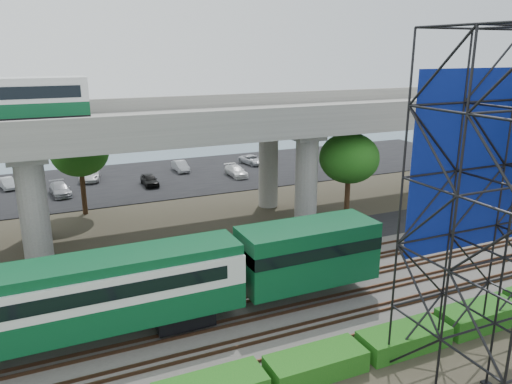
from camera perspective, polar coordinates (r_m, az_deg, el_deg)
name	(u,v)px	position (r m, az deg, el deg)	size (l,w,h in m)	color
ground	(257,332)	(27.02, 0.08, -15.67)	(140.00, 140.00, 0.00)	#474233
ballast_bed	(242,312)	(28.55, -1.62, -13.57)	(90.00, 12.00, 0.20)	slate
service_road	(196,257)	(35.77, -6.93, -7.43)	(90.00, 5.00, 0.08)	black
parking_lot	(132,181)	(57.53, -14.01, 1.26)	(90.00, 18.00, 0.08)	black
harbor_water	(104,147)	(78.82, -17.00, 4.92)	(140.00, 40.00, 0.03)	#425A6D
rail_tracks	(242,309)	(28.46, -1.63, -13.26)	(90.00, 9.52, 0.16)	#472D1E
commuter_train	(92,294)	(25.64, -18.22, -11.03)	(29.30, 3.06, 4.30)	black
overpass	(159,132)	(38.42, -11.06, 6.75)	(80.00, 12.00, 12.40)	#9E9B93
hedge_strip	(316,363)	(23.93, 6.89, -18.83)	(34.60, 1.80, 1.20)	#124F12
trees	(109,171)	(38.41, -16.44, 2.37)	(40.94, 16.94, 7.69)	#382314
parked_cars	(132,176)	(56.98, -13.95, 1.79)	(35.50, 9.60, 1.26)	silver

